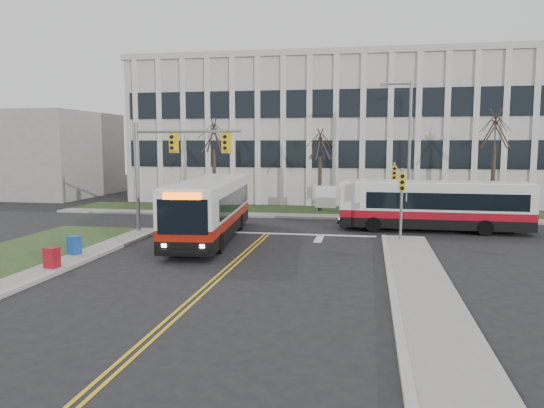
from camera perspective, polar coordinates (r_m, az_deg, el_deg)
The scene contains 18 objects.
ground at distance 22.03m, azimuth -4.46°, elevation -6.72°, with size 120.00×120.00×0.00m, color black.
sidewalk_east at distance 16.62m, azimuth 17.06°, elevation -11.18°, with size 2.00×26.00×0.14m, color #9E9B93.
sidewalk_cross at distance 36.28m, azimuth 9.43°, elevation -1.44°, with size 44.00×1.60×0.14m, color #9E9B93.
building_lawn at distance 39.05m, azimuth 9.50°, elevation -0.89°, with size 44.00×5.00×0.12m, color #28421C.
office_building at distance 50.74m, azimuth 9.83°, elevation 7.52°, with size 40.00×16.00×12.00m, color beige.
building_annex at distance 56.37m, azimuth -23.75°, elevation 4.92°, with size 12.00×12.00×8.00m, color #9E9B93.
mast_arm_signal at distance 30.04m, azimuth -11.45°, elevation 4.90°, with size 6.11×0.38×6.20m.
signal_pole_near at distance 27.80m, azimuth 13.78°, elevation 1.10°, with size 0.34×0.39×3.80m.
signal_pole_far at distance 36.26m, azimuth 12.99°, elevation 2.34°, with size 0.34×0.39×3.80m.
streetlight at distance 37.02m, azimuth 14.33°, elevation 6.56°, with size 2.15×0.25×9.20m.
directory_sign at distance 38.54m, azimuth 5.80°, elevation 0.73°, with size 1.50×0.12×2.00m.
tree_left at distance 40.41m, azimuth -6.27°, elevation 7.16°, with size 1.80×1.80×7.70m.
tree_mid at distance 39.09m, azimuth 5.21°, elevation 6.27°, with size 1.80×1.80×6.82m.
tree_right at distance 39.66m, azimuth 22.88°, elevation 7.27°, with size 1.80×1.80×8.25m.
bus_main at distance 28.15m, azimuth -6.65°, elevation -0.66°, with size 2.51×11.58×3.09m, color silver, non-canonical shape.
bus_cross at distance 31.84m, azimuth 16.99°, elevation -0.30°, with size 2.30×10.61×2.83m, color silver, non-canonical shape.
newspaper_box_blue at distance 25.26m, azimuth -20.51°, elevation -4.31°, with size 0.50×0.45×0.95m, color #164599.
newspaper_box_red at distance 22.87m, azimuth -22.60°, elevation -5.50°, with size 0.50×0.45×0.95m, color maroon.
Camera 1 is at (5.50, -20.73, 5.05)m, focal length 35.00 mm.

